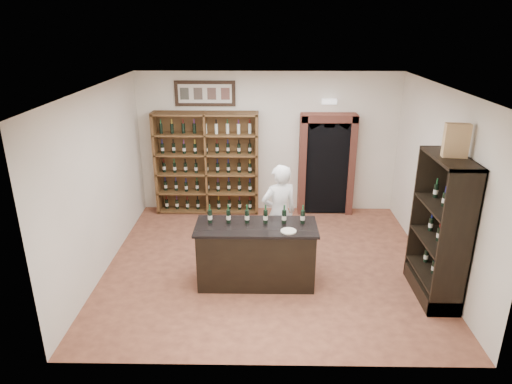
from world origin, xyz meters
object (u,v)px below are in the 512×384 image
at_px(counter_bottle_0, 210,216).
at_px(shopkeeper, 279,214).
at_px(wine_shelf, 207,163).
at_px(side_cabinet, 439,250).
at_px(tasting_counter, 256,255).
at_px(wine_crate, 456,140).

bearing_deg(counter_bottle_0, shopkeeper, 31.16).
xyz_separation_m(wine_shelf, side_cabinet, (3.82, -3.23, -0.35)).
height_order(counter_bottle_0, shopkeeper, shopkeeper).
relative_size(counter_bottle_0, shopkeeper, 0.17).
bearing_deg(wine_shelf, tasting_counter, -69.44).
bearing_deg(side_cabinet, wine_crate, -120.24).
distance_m(tasting_counter, shopkeeper, 0.94).
height_order(counter_bottle_0, wine_crate, wine_crate).
bearing_deg(counter_bottle_0, side_cabinet, -6.66).
bearing_deg(counter_bottle_0, tasting_counter, -8.09).
height_order(side_cabinet, wine_crate, wine_crate).
xyz_separation_m(side_cabinet, wine_crate, (-0.01, -0.01, 1.68)).
height_order(counter_bottle_0, side_cabinet, side_cabinet).
xyz_separation_m(counter_bottle_0, wine_crate, (3.44, -0.41, 1.33)).
bearing_deg(tasting_counter, wine_shelf, 110.56).
distance_m(counter_bottle_0, wine_crate, 3.71).
bearing_deg(wine_shelf, shopkeeper, -55.67).
bearing_deg(shopkeeper, tasting_counter, 42.75).
relative_size(tasting_counter, shopkeeper, 1.08).
bearing_deg(tasting_counter, shopkeeper, 63.69).
relative_size(shopkeeper, wine_crate, 3.75).
bearing_deg(wine_crate, counter_bottle_0, -179.47).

